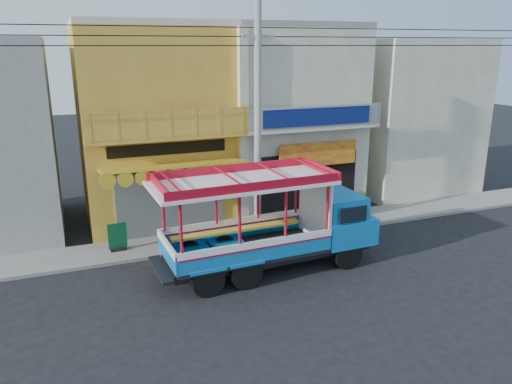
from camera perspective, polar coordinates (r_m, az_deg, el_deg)
ground at (r=17.17m, az=7.43°, el=-8.92°), size 90.00×90.00×0.00m
sidewalk at (r=20.45m, az=2.08°, el=-4.34°), size 30.00×2.00×0.12m
shophouse_left at (r=22.03m, az=-11.69°, el=7.74°), size 6.00×7.50×8.24m
shophouse_right at (r=23.77m, az=2.84°, el=8.67°), size 6.00×6.75×8.24m
party_pilaster at (r=19.82m, az=-1.46°, el=6.81°), size 0.35×0.30×8.00m
filler_building_right at (r=27.43m, az=16.42°, el=8.43°), size 6.00×6.00×7.60m
utility_pole at (r=18.29m, az=0.64°, el=9.27°), size 28.00×0.26×9.00m
songthaew_truck at (r=16.73m, az=3.08°, el=-3.29°), size 7.53×2.75×3.47m
green_sign at (r=18.87m, az=-15.54°, el=-5.19°), size 0.67×0.34×1.03m
potted_plant_a at (r=21.64m, az=7.03°, el=-1.88°), size 1.04×1.03×0.87m
potted_plant_b at (r=22.48m, az=12.07°, el=-1.23°), size 0.70×0.72×1.02m
potted_plant_c at (r=21.80m, az=10.12°, el=-1.64°), size 0.61×0.61×1.05m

